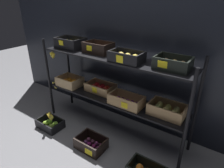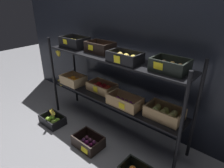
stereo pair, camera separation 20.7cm
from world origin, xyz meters
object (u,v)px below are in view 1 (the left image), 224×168
(crate_ground_plum, at_px, (91,144))
(banana_bunch_loose, at_px, (51,117))
(display_rack, at_px, (111,77))
(crate_ground_apple_green, at_px, (50,124))

(crate_ground_plum, height_order, banana_bunch_loose, banana_bunch_loose)
(display_rack, bearing_deg, banana_bunch_loose, -145.54)
(display_rack, xyz_separation_m, banana_bunch_loose, (-0.62, -0.43, -0.54))
(crate_ground_apple_green, height_order, banana_bunch_loose, banana_bunch_loose)
(crate_ground_apple_green, relative_size, banana_bunch_loose, 2.08)
(crate_ground_apple_green, distance_m, crate_ground_plum, 0.68)
(crate_ground_plum, bearing_deg, crate_ground_apple_green, -178.77)
(display_rack, bearing_deg, crate_ground_apple_green, -147.14)
(display_rack, height_order, banana_bunch_loose, display_rack)
(crate_ground_apple_green, distance_m, banana_bunch_loose, 0.13)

